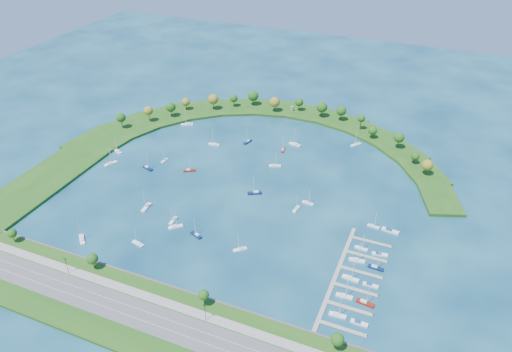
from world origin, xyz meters
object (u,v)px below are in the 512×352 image
at_px(moored_boat_4, 118,151).
at_px(moored_boat_11, 111,163).
at_px(moored_boat_0, 295,144).
at_px(moored_boat_13, 275,165).
at_px(moored_boat_20, 308,203).
at_px(docked_boat_5, 370,285).
at_px(docked_boat_4, 350,278).
at_px(moored_boat_7, 82,239).
at_px(moored_boat_5, 138,243).
at_px(moored_boat_12, 356,144).
at_px(docked_boat_3, 365,302).
at_px(docked_boat_9, 380,254).
at_px(moored_boat_1, 255,193).
at_px(moored_boat_10, 148,168).
at_px(docked_boat_2, 344,296).
at_px(moored_boat_14, 283,149).
at_px(moored_boat_19, 189,170).
at_px(harbor_tower, 292,109).
at_px(moored_boat_6, 196,235).
at_px(moored_boat_21, 296,209).
at_px(docked_boat_10, 373,226).
at_px(docked_boat_7, 376,267).
at_px(docked_boat_8, 361,248).
at_px(docked_boat_11, 390,231).
at_px(moored_boat_2, 187,124).
at_px(moored_boat_18, 240,249).
at_px(moored_boat_17, 214,144).
at_px(docked_boat_1, 359,323).
at_px(moored_boat_8, 175,226).
at_px(docked_boat_6, 357,260).
at_px(docked_boat_0, 337,315).
at_px(moored_boat_16, 248,142).
at_px(moored_boat_15, 146,207).
at_px(moored_boat_3, 173,220).
at_px(dock_system, 350,278).

distance_m(moored_boat_4, moored_boat_11, 17.58).
distance_m(moored_boat_0, moored_boat_13, 34.95).
height_order(moored_boat_20, docked_boat_5, moored_boat_20).
bearing_deg(docked_boat_4, moored_boat_7, -163.87).
bearing_deg(moored_boat_5, moored_boat_20, -123.83).
height_order(moored_boat_12, docked_boat_3, docked_boat_3).
distance_m(moored_boat_13, docked_boat_9, 107.36).
relative_size(moored_boat_1, moored_boat_12, 1.03).
xyz_separation_m(moored_boat_10, docked_boat_2, (156.76, -64.28, -0.02)).
bearing_deg(moored_boat_14, moored_boat_19, 121.70).
height_order(moored_boat_13, docked_boat_4, docked_boat_4).
height_order(moored_boat_10, moored_boat_19, moored_boat_10).
xyz_separation_m(harbor_tower, docked_boat_9, (103.68, -152.43, -3.41)).
height_order(moored_boat_6, moored_boat_20, moored_boat_6).
xyz_separation_m(moored_boat_21, docked_boat_10, (47.44, 1.47, -0.01)).
distance_m(docked_boat_4, docked_boat_7, 16.69).
height_order(moored_boat_4, docked_boat_8, moored_boat_4).
bearing_deg(docked_boat_10, docked_boat_11, 3.67).
relative_size(harbor_tower, docked_boat_4, 0.31).
height_order(moored_boat_2, moored_boat_18, moored_boat_2).
xyz_separation_m(moored_boat_17, docked_boat_1, (139.75, -126.59, -0.31)).
bearing_deg(docked_boat_2, moored_boat_10, 154.62).
distance_m(moored_boat_2, moored_boat_5, 148.77).
bearing_deg(moored_boat_21, moored_boat_8, 133.22).
bearing_deg(moored_boat_2, moored_boat_18, 102.20).
height_order(docked_boat_5, docked_boat_6, docked_boat_6).
distance_m(moored_boat_18, moored_boat_20, 60.36).
xyz_separation_m(moored_boat_6, docked_boat_7, (100.52, 12.96, 0.01)).
bearing_deg(docked_boat_0, docked_boat_5, 64.68).
height_order(moored_boat_16, docked_boat_1, moored_boat_16).
distance_m(moored_boat_19, docked_boat_8, 132.84).
bearing_deg(docked_boat_4, moored_boat_10, 167.05).
distance_m(moored_boat_7, moored_boat_14, 157.63).
distance_m(moored_boat_1, moored_boat_19, 53.38).
bearing_deg(moored_boat_12, moored_boat_6, 13.49).
distance_m(moored_boat_15, docked_boat_8, 132.40).
height_order(moored_boat_3, docked_boat_10, moored_boat_3).
bearing_deg(moored_boat_15, moored_boat_8, 65.24).
distance_m(moored_boat_18, docked_boat_7, 73.66).
xyz_separation_m(moored_boat_14, moored_boat_16, (-29.15, 0.93, 0.03)).
distance_m(docked_boat_1, docked_boat_11, 73.75).
bearing_deg(moored_boat_12, docked_boat_7, 53.98).
distance_m(moored_boat_11, moored_boat_12, 181.92).
distance_m(moored_boat_15, docked_boat_4, 132.18).
bearing_deg(moored_boat_11, moored_boat_17, -19.93).
bearing_deg(docked_boat_8, docked_boat_4, -84.92).
bearing_deg(moored_boat_12, moored_boat_1, 9.40).
distance_m(docked_boat_7, docked_boat_11, 34.06).
bearing_deg(moored_boat_21, docked_boat_4, -128.73).
xyz_separation_m(dock_system, moored_boat_4, (-190.22, 62.22, 0.58)).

